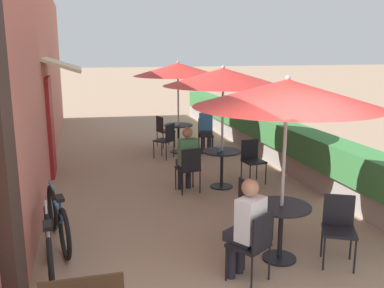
{
  "coord_description": "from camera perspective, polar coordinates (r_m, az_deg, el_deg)",
  "views": [
    {
      "loc": [
        -1.74,
        -3.0,
        2.68
      ],
      "look_at": [
        0.15,
        4.23,
        1.0
      ],
      "focal_mm": 40.0,
      "sensor_mm": 36.0,
      "label": 1
    }
  ],
  "objects": [
    {
      "name": "cafe_chair_near_back",
      "position": [
        5.77,
        18.99,
        -10.07
      ],
      "size": [
        0.54,
        0.54,
        0.87
      ],
      "rotation": [
        0.0,
        0.0,
        8.95
      ],
      "color": "black",
      "rests_on": "ground_plane"
    },
    {
      "name": "cafe_chair_near_right",
      "position": [
        5.06,
        8.27,
        -12.76
      ],
      "size": [
        0.55,
        0.55,
        0.87
      ],
      "rotation": [
        0.0,
        0.0,
        6.86
      ],
      "color": "black",
      "rests_on": "ground_plane"
    },
    {
      "name": "patio_table_far",
      "position": [
        11.18,
        -1.82,
        1.52
      ],
      "size": [
        0.75,
        0.75,
        0.74
      ],
      "color": "black",
      "rests_on": "ground_plane"
    },
    {
      "name": "patio_umbrella_far",
      "position": [
        10.98,
        -1.88,
        9.9
      ],
      "size": [
        2.28,
        2.28,
        2.37
      ],
      "color": "#B7B7BC",
      "rests_on": "ground_plane"
    },
    {
      "name": "patio_umbrella_near",
      "position": [
        5.25,
        12.57,
        6.63
      ],
      "size": [
        2.28,
        2.28,
        2.37
      ],
      "color": "#B7B7BC",
      "rests_on": "ground_plane"
    },
    {
      "name": "cafe_chair_near_left",
      "position": [
        6.21,
        7.92,
        -7.85
      ],
      "size": [
        0.42,
        0.42,
        0.87
      ],
      "rotation": [
        0.0,
        0.0,
        4.76
      ],
      "color": "black",
      "rests_on": "ground_plane"
    },
    {
      "name": "patio_table_near",
      "position": [
        5.65,
        11.77,
        -10.03
      ],
      "size": [
        0.75,
        0.75,
        0.74
      ],
      "color": "black",
      "rests_on": "ground_plane"
    },
    {
      "name": "bicycle_leaning",
      "position": [
        5.46,
        -18.5,
        -13.1
      ],
      "size": [
        0.22,
        1.73,
        0.8
      ],
      "rotation": [
        0.0,
        0.0,
        0.09
      ],
      "color": "black",
      "rests_on": "ground_plane"
    },
    {
      "name": "patio_umbrella_mid",
      "position": [
        8.1,
        4.18,
        8.9
      ],
      "size": [
        2.28,
        2.28,
        2.37
      ],
      "color": "#B7B7BC",
      "rests_on": "ground_plane"
    },
    {
      "name": "cafe_chair_far_right",
      "position": [
        11.27,
        1.82,
        1.58
      ],
      "size": [
        0.48,
        0.48,
        0.87
      ],
      "rotation": [
        0.0,
        0.0,
        9.19
      ],
      "color": "black",
      "rests_on": "ground_plane"
    },
    {
      "name": "patio_table_mid",
      "position": [
        8.36,
        4.0,
        -2.32
      ],
      "size": [
        0.75,
        0.75,
        0.74
      ],
      "color": "black",
      "rests_on": "ground_plane"
    },
    {
      "name": "cafe_chair_far_left",
      "position": [
        10.54,
        -3.44,
        0.79
      ],
      "size": [
        0.57,
        0.57,
        0.87
      ],
      "rotation": [
        0.0,
        0.0,
        7.09
      ],
      "color": "black",
      "rests_on": "ground_plane"
    },
    {
      "name": "cafe_facade_wall",
      "position": [
        10.08,
        -19.41,
        8.59
      ],
      "size": [
        0.98,
        14.33,
        4.2
      ],
      "color": "#C66B5B",
      "rests_on": "ground_plane"
    },
    {
      "name": "seated_patron_far_right",
      "position": [
        11.13,
        1.86,
        2.33
      ],
      "size": [
        0.4,
        0.46,
        1.25
      ],
      "rotation": [
        0.0,
        0.0,
        9.19
      ],
      "color": "#23232D",
      "rests_on": "ground_plane"
    },
    {
      "name": "planter_hedge",
      "position": [
        11.23,
        9.22,
        1.48
      ],
      "size": [
        0.6,
        13.33,
        1.01
      ],
      "color": "gray",
      "rests_on": "ground_plane"
    },
    {
      "name": "coffee_cup_far",
      "position": [
        11.05,
        -2.08,
        2.74
      ],
      "size": [
        0.07,
        0.07,
        0.09
      ],
      "color": "white",
      "rests_on": "patio_table_far"
    },
    {
      "name": "cafe_chair_mid_right",
      "position": [
        8.02,
        -0.39,
        -2.99
      ],
      "size": [
        0.44,
        0.44,
        0.87
      ],
      "rotation": [
        0.0,
        0.0,
        6.4
      ],
      "color": "black",
      "rests_on": "ground_plane"
    },
    {
      "name": "coffee_cup_mid",
      "position": [
        8.19,
        3.6,
        -0.77
      ],
      "size": [
        0.07,
        0.07,
        0.09
      ],
      "color": "teal",
      "rests_on": "patio_table_mid"
    },
    {
      "name": "seated_patron_near_right",
      "position": [
        5.05,
        7.27,
        -10.68
      ],
      "size": [
        0.49,
        0.51,
        1.25
      ],
      "rotation": [
        0.0,
        0.0,
        6.86
      ],
      "color": "#23232D",
      "rests_on": "ground_plane"
    },
    {
      "name": "cafe_chair_mid_left",
      "position": [
        8.75,
        8.01,
        -1.79
      ],
      "size": [
        0.44,
        0.44,
        0.87
      ],
      "rotation": [
        0.0,
        0.0,
        3.26
      ],
      "color": "black",
      "rests_on": "ground_plane"
    },
    {
      "name": "cafe_chair_far_back",
      "position": [
        11.76,
        -3.85,
        2.02
      ],
      "size": [
        0.5,
        0.5,
        0.87
      ],
      "rotation": [
        0.0,
        0.0,
        11.28
      ],
      "color": "black",
      "rests_on": "ground_plane"
    },
    {
      "name": "bicycle_second",
      "position": [
        6.32,
        -17.42,
        -9.52
      ],
      "size": [
        0.4,
        1.7,
        0.78
      ],
      "rotation": [
        0.0,
        0.0,
        0.2
      ],
      "color": "black",
      "rests_on": "ground_plane"
    },
    {
      "name": "seated_patron_mid_right",
      "position": [
        8.08,
        -0.67,
        -1.62
      ],
      "size": [
        0.36,
        0.43,
        1.25
      ],
      "rotation": [
        0.0,
        0.0,
        6.4
      ],
      "color": "#23232D",
      "rests_on": "ground_plane"
    }
  ]
}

